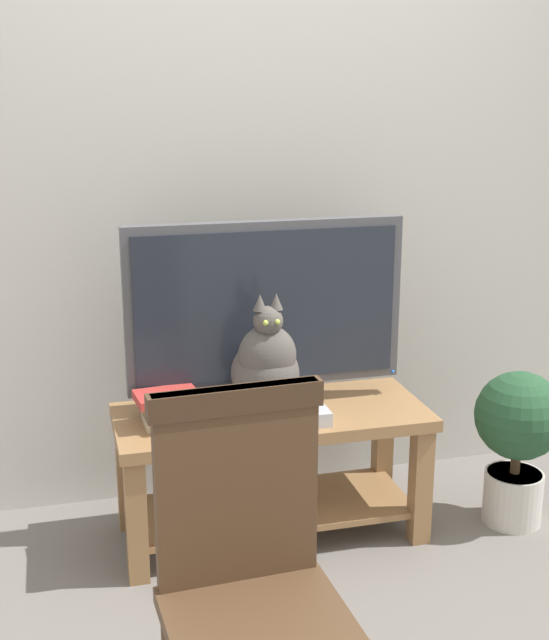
{
  "coord_description": "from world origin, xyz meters",
  "views": [
    {
      "loc": [
        -0.72,
        -2.32,
        1.65
      ],
      "look_at": [
        -0.0,
        0.42,
        0.85
      ],
      "focal_mm": 47.8,
      "sensor_mm": 36.0,
      "label": 1
    }
  ],
  "objects_px": {
    "tv": "(265,310)",
    "media_box": "(265,412)",
    "potted_plant": "(518,434)",
    "book_stack": "(169,407)",
    "tv_stand": "(271,451)",
    "wooden_chair": "(250,575)",
    "cat": "(266,365)"
  },
  "relations": [
    {
      "from": "tv",
      "to": "potted_plant",
      "type": "distance_m",
      "value": 1.07
    },
    {
      "from": "tv",
      "to": "media_box",
      "type": "bearing_deg",
      "value": -104.49
    },
    {
      "from": "tv",
      "to": "potted_plant",
      "type": "height_order",
      "value": "tv"
    },
    {
      "from": "media_box",
      "to": "wooden_chair",
      "type": "bearing_deg",
      "value": -105.8
    },
    {
      "from": "media_box",
      "to": "potted_plant",
      "type": "distance_m",
      "value": 0.98
    },
    {
      "from": "wooden_chair",
      "to": "potted_plant",
      "type": "height_order",
      "value": "wooden_chair"
    },
    {
      "from": "wooden_chair",
      "to": "book_stack",
      "type": "relative_size",
      "value": 4.31
    },
    {
      "from": "wooden_chair",
      "to": "potted_plant",
      "type": "distance_m",
      "value": 1.63
    },
    {
      "from": "cat",
      "to": "tv",
      "type": "bearing_deg",
      "value": 77.09
    },
    {
      "from": "potted_plant",
      "to": "tv",
      "type": "bearing_deg",
      "value": 166.37
    },
    {
      "from": "wooden_chair",
      "to": "potted_plant",
      "type": "bearing_deg",
      "value": 38.11
    },
    {
      "from": "tv",
      "to": "cat",
      "type": "bearing_deg",
      "value": -102.91
    },
    {
      "from": "cat",
      "to": "potted_plant",
      "type": "bearing_deg",
      "value": -4.12
    },
    {
      "from": "book_stack",
      "to": "potted_plant",
      "type": "distance_m",
      "value": 1.32
    },
    {
      "from": "tv_stand",
      "to": "tv",
      "type": "bearing_deg",
      "value": 89.98
    },
    {
      "from": "media_box",
      "to": "potted_plant",
      "type": "relative_size",
      "value": 0.68
    },
    {
      "from": "tv",
      "to": "potted_plant",
      "type": "relative_size",
      "value": 1.67
    },
    {
      "from": "tv",
      "to": "cat",
      "type": "distance_m",
      "value": 0.22
    },
    {
      "from": "book_stack",
      "to": "potted_plant",
      "type": "xyz_separation_m",
      "value": [
        1.3,
        -0.12,
        -0.19
      ]
    },
    {
      "from": "tv_stand",
      "to": "wooden_chair",
      "type": "distance_m",
      "value": 1.21
    },
    {
      "from": "tv",
      "to": "book_stack",
      "type": "xyz_separation_m",
      "value": [
        -0.37,
        -0.1,
        -0.3
      ]
    },
    {
      "from": "cat",
      "to": "tv_stand",
      "type": "bearing_deg",
      "value": 64.3
    },
    {
      "from": "tv_stand",
      "to": "wooden_chair",
      "type": "relative_size",
      "value": 1.14
    },
    {
      "from": "tv_stand",
      "to": "book_stack",
      "type": "bearing_deg",
      "value": -176.77
    },
    {
      "from": "tv_stand",
      "to": "cat",
      "type": "distance_m",
      "value": 0.37
    },
    {
      "from": "media_box",
      "to": "book_stack",
      "type": "relative_size",
      "value": 1.8
    },
    {
      "from": "media_box",
      "to": "wooden_chair",
      "type": "distance_m",
      "value": 1.12
    },
    {
      "from": "wooden_chair",
      "to": "book_stack",
      "type": "bearing_deg",
      "value": 91.53
    },
    {
      "from": "potted_plant",
      "to": "book_stack",
      "type": "bearing_deg",
      "value": 174.62
    },
    {
      "from": "tv",
      "to": "media_box",
      "type": "distance_m",
      "value": 0.37
    },
    {
      "from": "media_box",
      "to": "cat",
      "type": "relative_size",
      "value": 0.99
    },
    {
      "from": "tv",
      "to": "cat",
      "type": "height_order",
      "value": "tv"
    }
  ]
}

